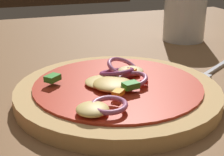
% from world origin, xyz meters
% --- Properties ---
extents(dining_table, '(1.21, 1.08, 0.03)m').
position_xyz_m(dining_table, '(0.00, 0.00, 0.02)').
color(dining_table, brown).
rests_on(dining_table, ground).
extents(pizza, '(0.24, 0.24, 0.04)m').
position_xyz_m(pizza, '(0.05, -0.04, 0.04)').
color(pizza, tan).
rests_on(pizza, dining_table).
extents(fork, '(0.14, 0.09, 0.01)m').
position_xyz_m(fork, '(0.21, 0.00, 0.04)').
color(fork, silver).
rests_on(fork, dining_table).
extents(beer_glass, '(0.08, 0.08, 0.12)m').
position_xyz_m(beer_glass, '(0.28, 0.19, 0.09)').
color(beer_glass, silver).
rests_on(beer_glass, dining_table).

